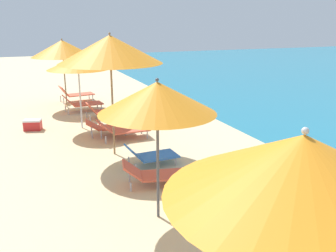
{
  "coord_description": "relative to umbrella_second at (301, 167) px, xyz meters",
  "views": [
    {
      "loc": [
        -2.03,
        0.85,
        3.39
      ],
      "look_at": [
        0.59,
        7.36,
        1.36
      ],
      "focal_mm": 38.93,
      "sensor_mm": 36.0,
      "label": 1
    }
  ],
  "objects": [
    {
      "name": "lounger_farthest_shoreside",
      "position": [
        0.1,
        13.89,
        -1.92
      ],
      "size": [
        1.51,
        0.82,
        0.72
      ],
      "rotation": [
        0.0,
        0.0,
        0.13
      ],
      "color": "#D8593F",
      "rests_on": "ground"
    },
    {
      "name": "cooler_box",
      "position": [
        -1.83,
        9.97,
        -2.1
      ],
      "size": [
        0.61,
        0.47,
        0.34
      ],
      "color": "red",
      "rests_on": "ground"
    },
    {
      "name": "umbrella_fifth",
      "position": [
        -0.32,
        9.62,
        -0.15
      ],
      "size": [
        1.94,
        1.94,
        2.38
      ],
      "color": "silver",
      "rests_on": "ground"
    },
    {
      "name": "umbrella_third",
      "position": [
        0.03,
        3.39,
        -0.09
      ],
      "size": [
        1.97,
        1.97,
        2.51
      ],
      "color": "#4C4C51",
      "rests_on": "ground"
    },
    {
      "name": "beach_ball",
      "position": [
        2.33,
        8.63,
        -2.14
      ],
      "size": [
        0.26,
        0.26,
        0.26
      ],
      "primitive_type": "sphere",
      "color": "yellow",
      "rests_on": "ground"
    },
    {
      "name": "lounger_fifth_inland",
      "position": [
        0.27,
        8.57,
        -2.01
      ],
      "size": [
        1.34,
        0.75,
        0.48
      ],
      "rotation": [
        0.0,
        0.0,
        -0.13
      ],
      "color": "#D8593F",
      "rests_on": "ground"
    },
    {
      "name": "lounger_fourth_shoreside",
      "position": [
        0.62,
        7.99,
        -1.96
      ],
      "size": [
        1.52,
        0.68,
        0.6
      ],
      "rotation": [
        0.0,
        0.0,
        0.01
      ],
      "color": "#D8593F",
      "rests_on": "ground"
    },
    {
      "name": "umbrella_fourth",
      "position": [
        0.08,
        6.83,
        0.45
      ],
      "size": [
        2.58,
        2.58,
        3.13
      ],
      "color": "olive",
      "rests_on": "ground"
    },
    {
      "name": "lounger_third_shoreside",
      "position": [
        0.45,
        4.65,
        -2.01
      ],
      "size": [
        1.56,
        0.88,
        0.54
      ],
      "rotation": [
        0.0,
        0.0,
        -0.22
      ],
      "color": "#D8593F",
      "rests_on": "ground"
    },
    {
      "name": "umbrella_second",
      "position": [
        0.0,
        0.0,
        0.0
      ],
      "size": [
        2.23,
        2.23,
        2.6
      ],
      "color": "silver",
      "rests_on": "ground"
    },
    {
      "name": "lounger_fourth_inland",
      "position": [
        0.71,
        5.73,
        -2.0
      ],
      "size": [
        1.27,
        0.67,
        0.55
      ],
      "rotation": [
        0.0,
        0.0,
        0.04
      ],
      "color": "blue",
      "rests_on": "ground"
    },
    {
      "name": "lounger_fifth_shoreside",
      "position": [
        0.63,
        10.68,
        -1.98
      ],
      "size": [
        1.42,
        0.73,
        0.63
      ],
      "rotation": [
        0.0,
        0.0,
        0.06
      ],
      "color": "#D8593F",
      "rests_on": "ground"
    },
    {
      "name": "lounger_farthest_inland",
      "position": [
        0.06,
        11.9,
        -1.94
      ],
      "size": [
        1.52,
        0.78,
        0.67
      ],
      "rotation": [
        0.0,
        0.0,
        0.09
      ],
      "color": "#D8593F",
      "rests_on": "ground"
    },
    {
      "name": "umbrella_farthest",
      "position": [
        -0.41,
        12.88,
        0.08
      ],
      "size": [
        2.42,
        2.42,
        2.74
      ],
      "color": "olive",
      "rests_on": "ground"
    }
  ]
}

